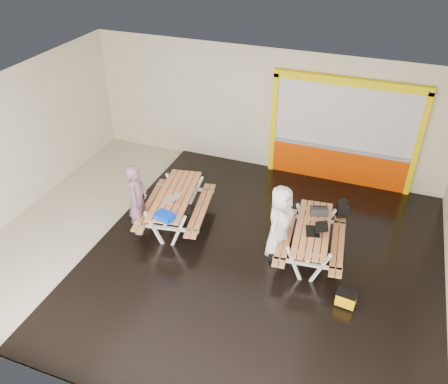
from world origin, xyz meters
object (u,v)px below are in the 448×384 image
at_px(blue_pouch, 165,216).
at_px(fluke_bag, 346,299).
at_px(person_left, 138,200).
at_px(laptop_left, 173,198).
at_px(toolbox, 319,211).
at_px(laptop_right, 316,230).
at_px(picnic_table_right, 312,235).
at_px(person_right, 280,222).
at_px(dark_case, 278,256).
at_px(backpack, 343,208).
at_px(picnic_table_left, 176,201).

relative_size(blue_pouch, fluke_bag, 0.99).
bearing_deg(person_left, laptop_left, -77.07).
bearing_deg(laptop_left, toolbox, 12.06).
bearing_deg(toolbox, laptop_right, -84.58).
xyz_separation_m(picnic_table_right, laptop_right, (0.08, -0.10, 0.25)).
bearing_deg(person_left, person_right, -94.60).
relative_size(person_left, fluke_bag, 4.24).
bearing_deg(person_left, dark_case, -98.62).
bearing_deg(fluke_bag, backpack, 101.82).
xyz_separation_m(person_right, laptop_left, (-2.53, -0.05, 0.06)).
distance_m(picnic_table_left, picnic_table_right, 3.28).
distance_m(person_left, blue_pouch, 0.96).
distance_m(picnic_table_left, laptop_left, 0.35).
distance_m(laptop_left, backpack, 3.91).
bearing_deg(picnic_table_right, blue_pouch, -164.33).
distance_m(person_left, backpack, 4.71).
distance_m(backpack, dark_case, 1.89).
xyz_separation_m(picnic_table_left, blue_pouch, (0.20, -0.94, 0.27)).
height_order(laptop_right, blue_pouch, laptop_right).
xyz_separation_m(person_left, fluke_bag, (4.92, -0.72, -0.70)).
height_order(person_right, toolbox, person_right).
relative_size(person_right, blue_pouch, 4.29).
bearing_deg(laptop_left, dark_case, -3.96).
bearing_deg(blue_pouch, person_right, 17.60).
bearing_deg(person_right, backpack, -34.91).
distance_m(toolbox, fluke_bag, 2.10).
xyz_separation_m(picnic_table_right, laptop_left, (-3.22, -0.16, 0.29)).
distance_m(person_right, toolbox, 0.97).
relative_size(picnic_table_right, person_left, 1.24).
height_order(picnic_table_left, blue_pouch, blue_pouch).
xyz_separation_m(person_left, backpack, (4.45, 1.54, -0.16)).
relative_size(picnic_table_right, person_right, 1.24).
bearing_deg(person_right, laptop_right, -79.10).
relative_size(laptop_right, dark_case, 1.36).
bearing_deg(laptop_left, person_right, 1.09).
xyz_separation_m(picnic_table_left, picnic_table_right, (3.28, -0.07, -0.04)).
bearing_deg(person_left, picnic_table_right, -94.21).
relative_size(picnic_table_right, toolbox, 5.13).
bearing_deg(blue_pouch, fluke_bag, -4.78).
height_order(laptop_right, backpack, laptop_right).
bearing_deg(dark_case, person_right, 106.43).
bearing_deg(fluke_bag, picnic_table_right, 128.61).
height_order(picnic_table_left, dark_case, picnic_table_left).
distance_m(blue_pouch, fluke_bag, 4.11).
bearing_deg(laptop_left, fluke_bag, -14.02).
xyz_separation_m(toolbox, dark_case, (-0.65, -0.87, -0.79)).
distance_m(dark_case, fluke_bag, 1.81).
distance_m(picnic_table_left, blue_pouch, 1.00).
distance_m(picnic_table_left, toolbox, 3.34).
bearing_deg(dark_case, laptop_right, 18.09).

